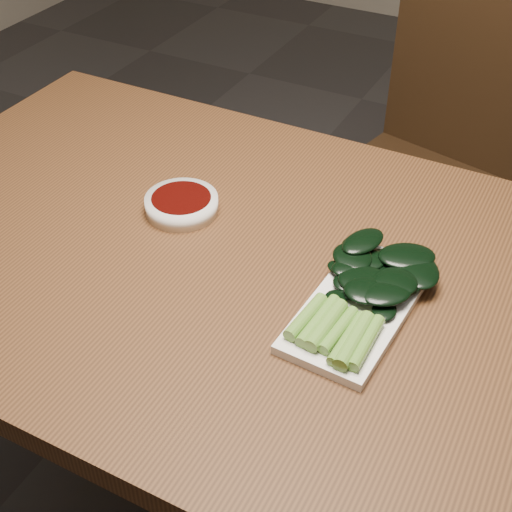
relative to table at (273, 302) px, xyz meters
The scene contains 5 objects.
table is the anchor object (origin of this frame).
chair_far 0.87m from the table, 88.65° to the left, with size 0.46×0.46×0.89m.
sauce_bowl 0.22m from the table, 163.73° to the left, with size 0.12×0.12×0.03m.
serving_plate 0.17m from the table, 11.53° to the right, with size 0.14×0.27×0.01m.
gai_lan 0.18m from the table, ahead, with size 0.18×0.29×0.03m.
Camera 1 is at (0.35, -0.73, 1.43)m, focal length 50.00 mm.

